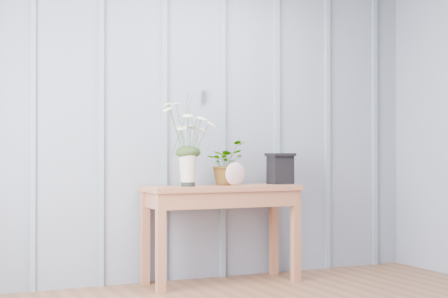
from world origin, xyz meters
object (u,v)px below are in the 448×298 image
sideboard (221,200)px  felt_disc_vessel (235,174)px  carved_box (280,168)px  daisy_vase (188,131)px

sideboard → felt_disc_vessel: size_ratio=6.76×
felt_disc_vessel → sideboard: bearing=128.2°
felt_disc_vessel → carved_box: 0.46m
felt_disc_vessel → carved_box: bearing=3.7°
sideboard → carved_box: bearing=2.4°
daisy_vase → felt_disc_vessel: daisy_vase is taller
carved_box → daisy_vase: bearing=-174.1°
daisy_vase → felt_disc_vessel: (0.38, -0.01, -0.32)m
sideboard → carved_box: 0.58m
sideboard → carved_box: carved_box is taller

